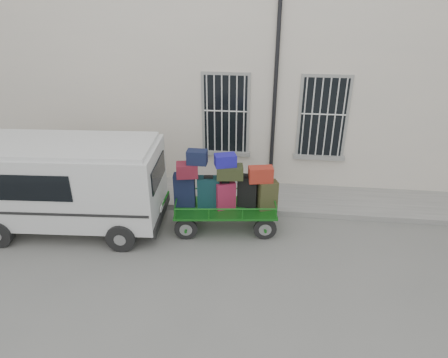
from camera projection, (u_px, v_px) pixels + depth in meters
name	position (u px, v px, depth m)	size (l,w,h in m)	color
ground	(228.00, 242.00, 9.57)	(80.00, 80.00, 0.00)	slate
building	(246.00, 70.00, 13.13)	(24.00, 5.15, 6.00)	beige
sidewalk	(236.00, 196.00, 11.49)	(24.00, 1.70, 0.15)	slate
luggage_cart	(224.00, 192.00, 9.63)	(2.95, 1.39, 2.14)	black
van	(68.00, 181.00, 9.62)	(4.63, 2.28, 2.28)	silver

